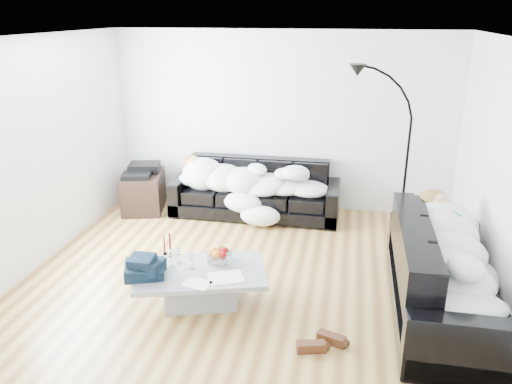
% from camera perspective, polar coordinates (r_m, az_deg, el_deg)
% --- Properties ---
extents(ground, '(5.00, 5.00, 0.00)m').
position_cam_1_polar(ground, '(5.77, -0.58, -9.44)').
color(ground, brown).
rests_on(ground, ground).
extents(wall_back, '(5.00, 0.02, 2.60)m').
position_cam_1_polar(wall_back, '(7.40, 2.93, 8.03)').
color(wall_back, silver).
rests_on(wall_back, ground).
extents(wall_left, '(0.02, 4.50, 2.60)m').
position_cam_1_polar(wall_left, '(6.24, -23.79, 4.04)').
color(wall_left, silver).
rests_on(wall_left, ground).
extents(wall_right, '(0.02, 4.50, 2.60)m').
position_cam_1_polar(wall_right, '(5.36, 26.56, 1.17)').
color(wall_right, silver).
rests_on(wall_right, ground).
extents(ceiling, '(5.00, 5.00, 0.00)m').
position_cam_1_polar(ceiling, '(5.03, -0.69, 17.31)').
color(ceiling, white).
rests_on(ceiling, ground).
extents(sofa_back, '(2.41, 0.84, 0.79)m').
position_cam_1_polar(sofa_back, '(7.24, -0.09, 0.33)').
color(sofa_back, black).
rests_on(sofa_back, ground).
extents(sofa_right, '(0.97, 2.25, 0.91)m').
position_cam_1_polar(sofa_right, '(5.24, 20.98, -8.50)').
color(sofa_right, black).
rests_on(sofa_right, ground).
extents(sleeper_back, '(2.04, 0.71, 0.41)m').
position_cam_1_polar(sleeper_back, '(7.12, -0.17, 1.94)').
color(sleeper_back, silver).
rests_on(sleeper_back, sofa_back).
extents(sleeper_right, '(0.82, 1.93, 0.47)m').
position_cam_1_polar(sleeper_right, '(5.15, 21.26, -6.54)').
color(sleeper_right, silver).
rests_on(sleeper_right, sofa_right).
extents(teal_cushion, '(0.42, 0.38, 0.20)m').
position_cam_1_polar(teal_cushion, '(5.74, 19.67, -2.86)').
color(teal_cushion, '#0E6654').
rests_on(teal_cushion, sofa_right).
extents(coffee_table, '(1.46, 1.10, 0.38)m').
position_cam_1_polar(coffee_table, '(5.21, -6.31, -10.70)').
color(coffee_table, '#939699').
rests_on(coffee_table, ground).
extents(fruit_bowl, '(0.28, 0.28, 0.16)m').
position_cam_1_polar(fruit_bowl, '(5.22, -4.19, -7.13)').
color(fruit_bowl, white).
rests_on(fruit_bowl, coffee_table).
extents(wine_glass_a, '(0.08, 0.08, 0.17)m').
position_cam_1_polar(wine_glass_a, '(5.23, -8.89, -7.28)').
color(wine_glass_a, white).
rests_on(wine_glass_a, coffee_table).
extents(wine_glass_b, '(0.10, 0.10, 0.19)m').
position_cam_1_polar(wine_glass_b, '(5.17, -9.69, -7.50)').
color(wine_glass_b, white).
rests_on(wine_glass_b, coffee_table).
extents(wine_glass_c, '(0.08, 0.08, 0.17)m').
position_cam_1_polar(wine_glass_c, '(5.11, -7.34, -7.83)').
color(wine_glass_c, white).
rests_on(wine_glass_c, coffee_table).
extents(candle_left, '(0.04, 0.04, 0.22)m').
position_cam_1_polar(candle_left, '(5.43, -10.43, -6.01)').
color(candle_left, maroon).
rests_on(candle_left, coffee_table).
extents(candle_right, '(0.05, 0.05, 0.26)m').
position_cam_1_polar(candle_right, '(5.37, -9.79, -5.96)').
color(candle_right, maroon).
rests_on(candle_right, coffee_table).
extents(newspaper_a, '(0.41, 0.37, 0.01)m').
position_cam_1_polar(newspaper_a, '(4.96, -3.49, -9.68)').
color(newspaper_a, silver).
rests_on(newspaper_a, coffee_table).
extents(newspaper_b, '(0.29, 0.23, 0.01)m').
position_cam_1_polar(newspaper_b, '(4.88, -6.74, -10.34)').
color(newspaper_b, silver).
rests_on(newspaper_b, coffee_table).
extents(navy_jacket, '(0.47, 0.43, 0.20)m').
position_cam_1_polar(navy_jacket, '(5.00, -12.81, -7.65)').
color(navy_jacket, black).
rests_on(navy_jacket, coffee_table).
extents(shoes, '(0.46, 0.35, 0.10)m').
position_cam_1_polar(shoes, '(4.69, 7.40, -16.70)').
color(shoes, '#472311').
rests_on(shoes, ground).
extents(av_cabinet, '(0.74, 0.92, 0.56)m').
position_cam_1_polar(av_cabinet, '(7.68, -12.72, 0.08)').
color(av_cabinet, black).
rests_on(av_cabinet, ground).
extents(stereo, '(0.51, 0.43, 0.13)m').
position_cam_1_polar(stereo, '(7.57, -12.91, 2.53)').
color(stereo, black).
rests_on(stereo, av_cabinet).
extents(floor_lamp, '(0.76, 0.44, 1.98)m').
position_cam_1_polar(floor_lamp, '(6.53, 16.78, 2.70)').
color(floor_lamp, black).
rests_on(floor_lamp, ground).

